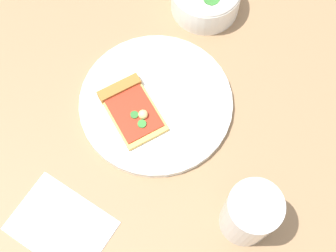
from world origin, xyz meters
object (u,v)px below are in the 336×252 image
(pizza_slice_main, at_px, (130,107))
(paper_napkin, at_px, (61,226))
(soda_glass, at_px, (249,214))
(plate, at_px, (156,103))

(pizza_slice_main, relative_size, paper_napkin, 0.90)
(soda_glass, bearing_deg, plate, 162.55)
(paper_napkin, bearing_deg, plate, 92.78)
(plate, xyz_separation_m, pizza_slice_main, (-0.03, -0.04, 0.01))
(pizza_slice_main, bearing_deg, plate, 56.01)
(soda_glass, xyz_separation_m, paper_napkin, (-0.23, -0.19, -0.06))
(pizza_slice_main, distance_m, paper_napkin, 0.23)
(soda_glass, bearing_deg, pizza_slice_main, 172.02)
(soda_glass, height_order, paper_napkin, soda_glass)
(pizza_slice_main, height_order, paper_napkin, pizza_slice_main)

